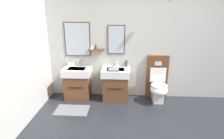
# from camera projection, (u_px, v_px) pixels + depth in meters

# --- Properties ---
(wall_back) EXTENTS (5.06, 0.59, 2.77)m
(wall_back) POSITION_uv_depth(u_px,v_px,m) (155.00, 37.00, 4.15)
(wall_back) COLOR beige
(wall_back) RESTS_ON ground
(bath_mat) EXTENTS (0.68, 0.44, 0.01)m
(bath_mat) POSITION_uv_depth(u_px,v_px,m) (72.00, 110.00, 3.86)
(bath_mat) COLOR slate
(bath_mat) RESTS_ON ground
(vanity_sink_left) EXTENTS (0.62, 0.49, 0.72)m
(vanity_sink_left) POSITION_uv_depth(u_px,v_px,m) (78.00, 82.00, 4.31)
(vanity_sink_left) COLOR brown
(vanity_sink_left) RESTS_ON ground
(tap_on_left_sink) EXTENTS (0.03, 0.13, 0.11)m
(tap_on_left_sink) POSITION_uv_depth(u_px,v_px,m) (79.00, 63.00, 4.35)
(tap_on_left_sink) COLOR silver
(tap_on_left_sink) RESTS_ON vanity_sink_left
(vanity_sink_right) EXTENTS (0.62, 0.49, 0.72)m
(vanity_sink_right) POSITION_uv_depth(u_px,v_px,m) (116.00, 83.00, 4.26)
(vanity_sink_right) COLOR brown
(vanity_sink_right) RESTS_ON ground
(tap_on_right_sink) EXTENTS (0.03, 0.13, 0.11)m
(tap_on_right_sink) POSITION_uv_depth(u_px,v_px,m) (116.00, 64.00, 4.30)
(tap_on_right_sink) COLOR silver
(tap_on_right_sink) RESTS_ON vanity_sink_right
(toilet) EXTENTS (0.48, 0.62, 1.00)m
(toilet) POSITION_uv_depth(u_px,v_px,m) (158.00, 84.00, 4.21)
(toilet) COLOR brown
(toilet) RESTS_ON ground
(toothbrush_cup) EXTENTS (0.07, 0.07, 0.21)m
(toothbrush_cup) POSITION_uv_depth(u_px,v_px,m) (69.00, 64.00, 4.35)
(toothbrush_cup) COLOR silver
(toothbrush_cup) RESTS_ON vanity_sink_left
(soap_dispenser) EXTENTS (0.06, 0.06, 0.19)m
(soap_dispenser) POSITION_uv_depth(u_px,v_px,m) (127.00, 63.00, 4.28)
(soap_dispenser) COLOR #4C4C51
(soap_dispenser) RESTS_ON vanity_sink_right
(folded_hand_towel) EXTENTS (0.22, 0.16, 0.04)m
(folded_hand_towel) POSITION_uv_depth(u_px,v_px,m) (114.00, 70.00, 4.01)
(folded_hand_towel) COLOR gray
(folded_hand_towel) RESTS_ON vanity_sink_right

